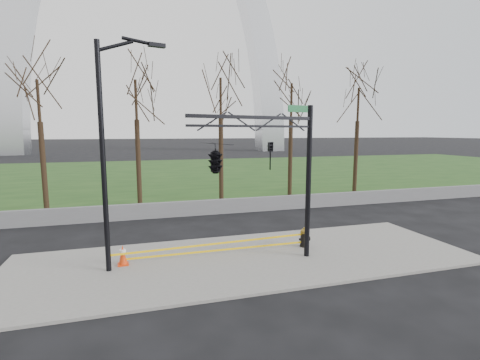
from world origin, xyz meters
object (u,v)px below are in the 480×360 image
object	(u,v)px
fire_hydrant	(304,238)
traffic_signal_mast	(236,157)
street_light	(109,141)
traffic_cone	(123,255)

from	to	relation	value
fire_hydrant	traffic_signal_mast	xyz separation A→B (m)	(-3.56, -1.83, 3.66)
street_light	traffic_signal_mast	distance (m)	4.38
traffic_signal_mast	traffic_cone	bearing A→B (deg)	140.93
fire_hydrant	traffic_signal_mast	size ratio (longest dim) A/B	0.14
traffic_cone	street_light	bearing A→B (deg)	-122.87
traffic_cone	traffic_signal_mast	size ratio (longest dim) A/B	0.13
traffic_signal_mast	fire_hydrant	bearing A→B (deg)	13.49
fire_hydrant	traffic_cone	size ratio (longest dim) A/B	1.11
street_light	traffic_signal_mast	size ratio (longest dim) A/B	1.37
street_light	traffic_cone	bearing A→B (deg)	43.23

